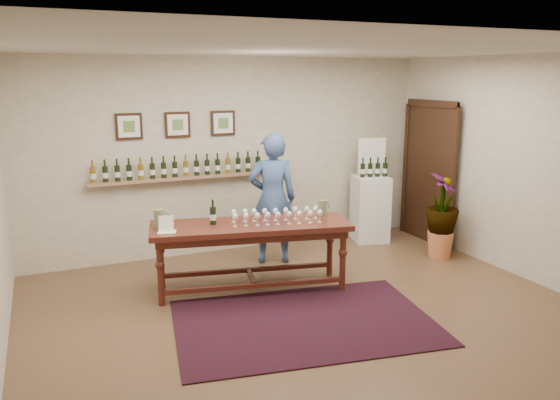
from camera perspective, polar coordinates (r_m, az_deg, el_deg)
name	(u,v)px	position (r m, az deg, el deg)	size (l,w,h in m)	color
ground	(309,313)	(6.11, 3.07, -11.66)	(6.00, 6.00, 0.00)	brown
room_shell	(380,172)	(8.36, 10.43, 2.91)	(6.00, 6.00, 6.00)	beige
rug	(304,322)	(5.88, 2.55, -12.63)	(2.68, 1.78, 0.01)	#400E0B
tasting_table	(251,233)	(6.50, -3.07, -3.51)	(2.45, 1.22, 0.83)	#431710
table_glasses	(277,216)	(6.48, -0.31, -1.65)	(1.17, 0.27, 0.16)	white
table_bottles	(213,212)	(6.46, -7.04, -1.25)	(0.26, 0.15, 0.28)	black
pitcher_left	(159,219)	(6.37, -12.49, -1.93)	(0.14, 0.14, 0.22)	#677246
pitcher_right	(322,208)	(6.80, 4.46, -0.83)	(0.13, 0.13, 0.20)	#677246
menu_card	(166,224)	(6.22, -11.81, -2.45)	(0.20, 0.15, 0.18)	white
display_pedestal	(370,209)	(8.63, 9.39, -0.89)	(0.51, 0.51, 1.02)	white
pedestal_bottles	(374,166)	(8.48, 9.80, 3.51)	(0.33, 0.09, 0.33)	black
info_sign	(372,156)	(8.61, 9.56, 4.59)	(0.44, 0.02, 0.61)	white
potted_plant	(442,216)	(7.96, 16.54, -1.64)	(0.78, 0.78, 1.05)	#C97243
person	(272,199)	(7.43, -0.80, 0.13)	(0.65, 0.43, 1.79)	#395588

